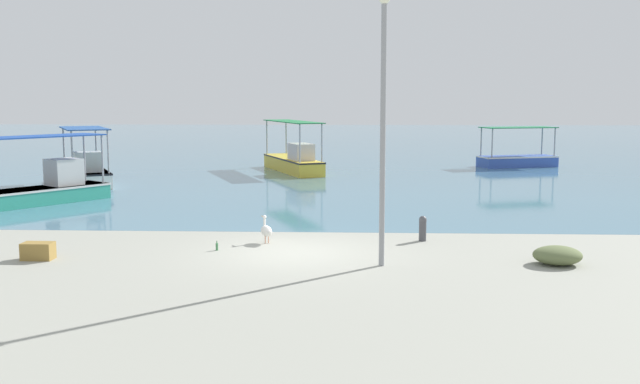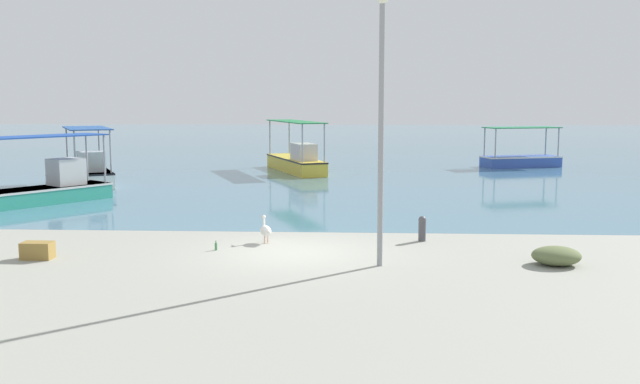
% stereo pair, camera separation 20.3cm
% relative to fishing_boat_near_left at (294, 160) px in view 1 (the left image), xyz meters
% --- Properties ---
extents(ground, '(120.00, 120.00, 0.00)m').
position_rel_fishing_boat_near_left_xyz_m(ground, '(1.71, -21.32, -0.67)').
color(ground, '#97988C').
extents(harbor_water, '(110.00, 90.00, 0.00)m').
position_rel_fishing_boat_near_left_xyz_m(harbor_water, '(1.71, 26.68, -0.67)').
color(harbor_water, teal).
rests_on(harbor_water, ground).
extents(fishing_boat_near_left, '(4.04, 7.06, 2.87)m').
position_rel_fishing_boat_near_left_xyz_m(fishing_boat_near_left, '(0.00, 0.00, 0.00)').
color(fishing_boat_near_left, gold).
rests_on(fishing_boat_near_left, harbor_water).
extents(fishing_boat_center, '(4.88, 5.76, 2.69)m').
position_rel_fishing_boat_near_left_xyz_m(fishing_boat_center, '(-9.15, -12.72, -0.05)').
color(fishing_boat_center, teal).
rests_on(fishing_boat_center, harbor_water).
extents(fishing_boat_far_right, '(3.80, 5.09, 2.76)m').
position_rel_fishing_boat_near_left_xyz_m(fishing_boat_far_right, '(-9.46, -6.77, -0.03)').
color(fishing_boat_far_right, white).
rests_on(fishing_boat_far_right, harbor_water).
extents(fishing_boat_outer, '(5.01, 2.97, 2.42)m').
position_rel_fishing_boat_near_left_xyz_m(fishing_boat_outer, '(13.43, 3.67, -0.17)').
color(fishing_boat_outer, '#3554B0').
rests_on(fishing_boat_outer, harbor_water).
extents(pelican, '(0.50, 0.76, 0.80)m').
position_rel_fishing_boat_near_left_xyz_m(pelican, '(0.78, -20.05, -0.30)').
color(pelican, '#E0997A').
rests_on(pelican, ground).
extents(lamp_post, '(0.28, 0.28, 6.68)m').
position_rel_fishing_boat_near_left_xyz_m(lamp_post, '(4.00, -22.72, 3.04)').
color(lamp_post, gray).
rests_on(lamp_post, ground).
extents(mooring_bollard, '(0.23, 0.23, 0.75)m').
position_rel_fishing_boat_near_left_xyz_m(mooring_bollard, '(5.34, -19.54, -0.27)').
color(mooring_bollard, '#47474C').
rests_on(mooring_bollard, ground).
extents(net_pile, '(1.23, 1.05, 0.48)m').
position_rel_fishing_boat_near_left_xyz_m(net_pile, '(8.44, -22.42, -0.43)').
color(net_pile, '#5F6B41').
rests_on(net_pile, ground).
extents(cargo_crate, '(0.79, 0.46, 0.45)m').
position_rel_fishing_boat_near_left_xyz_m(cargo_crate, '(-4.92, -22.41, -0.45)').
color(cargo_crate, olive).
rests_on(cargo_crate, ground).
extents(glass_bottle, '(0.07, 0.07, 0.27)m').
position_rel_fishing_boat_near_left_xyz_m(glass_bottle, '(-0.47, -21.11, -0.57)').
color(glass_bottle, '#3F7F4C').
rests_on(glass_bottle, ground).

